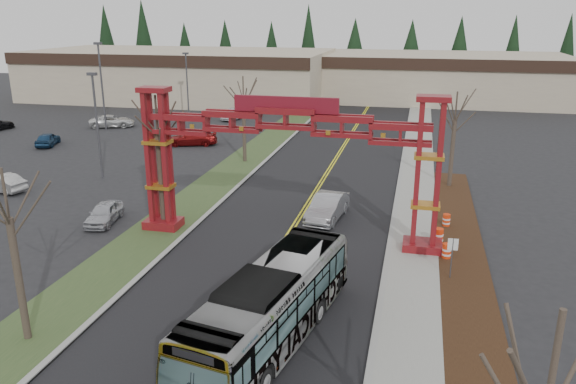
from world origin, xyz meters
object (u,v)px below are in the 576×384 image
(parked_car_far_a, at_px, (233,114))
(light_pole_mid, at_px, (101,80))
(parked_car_near_a, at_px, (104,213))
(retail_building_west, at_px, (182,74))
(parked_car_near_b, at_px, (2,183))
(parked_car_mid_a, at_px, (192,138))
(bare_tree_right_far, at_px, (455,120))
(barrel_north, at_px, (446,221))
(light_pole_near, at_px, (97,118))
(barrel_mid, at_px, (438,237))
(parked_car_mid_b, at_px, (48,139))
(barrel_south, at_px, (447,252))
(retail_building_east, at_px, (439,77))
(light_pole_far, at_px, (187,81))
(gateway_arch, at_px, (286,142))
(parked_car_far_b, at_px, (112,121))
(bare_tree_median_far, at_px, (243,101))
(transit_bus, at_px, (270,307))
(bare_tree_median_mid, at_px, (158,133))
(street_sign, at_px, (452,250))
(bare_tree_median_near, at_px, (9,219))
(silver_sedan, at_px, (327,207))

(parked_car_far_a, height_order, light_pole_mid, light_pole_mid)
(parked_car_near_a, bearing_deg, retail_building_west, 98.92)
(parked_car_near_b, height_order, parked_car_mid_a, parked_car_mid_a)
(parked_car_far_a, bearing_deg, retail_building_west, 140.70)
(bare_tree_right_far, relative_size, barrel_north, 8.44)
(retail_building_west, bearing_deg, parked_car_near_a, -71.68)
(light_pole_near, relative_size, barrel_mid, 8.17)
(parked_car_mid_b, height_order, light_pole_near, light_pole_near)
(barrel_south, relative_size, barrel_mid, 0.89)
(retail_building_west, height_order, light_pole_near, light_pole_near)
(retail_building_east, xyz_separation_m, light_pole_far, (-31.47, -25.75, 1.35))
(barrel_north, bearing_deg, retail_building_east, 89.47)
(retail_building_west, xyz_separation_m, parked_car_far_a, (14.19, -16.65, -3.06))
(parked_car_mid_a, height_order, light_pole_near, light_pole_near)
(parked_car_near_b, bearing_deg, gateway_arch, 94.26)
(parked_car_mid_b, distance_m, barrel_south, 43.71)
(parked_car_far_b, bearing_deg, gateway_arch, -157.23)
(parked_car_far_a, distance_m, light_pole_near, 28.33)
(bare_tree_median_far, bearing_deg, retail_building_east, 68.09)
(parked_car_far_a, bearing_deg, bare_tree_right_far, -32.52)
(transit_bus, distance_m, parked_car_near_b, 29.59)
(bare_tree_median_mid, bearing_deg, barrel_mid, 3.44)
(retail_building_west, distance_m, parked_car_far_b, 24.80)
(parked_car_mid_b, height_order, barrel_north, parked_car_mid_b)
(light_pole_far, distance_m, street_sign, 50.29)
(parked_car_far_a, bearing_deg, bare_tree_median_near, -70.92)
(parked_car_mid_a, xyz_separation_m, barrel_mid, (24.27, -21.42, -0.22))
(barrel_north, bearing_deg, parked_car_near_b, 179.86)
(silver_sedan, height_order, bare_tree_median_far, bare_tree_median_far)
(gateway_arch, height_order, parked_car_near_a, gateway_arch)
(parked_car_mid_b, xyz_separation_m, bare_tree_median_far, (21.72, -1.63, 4.90))
(transit_bus, height_order, light_pole_near, light_pole_near)
(gateway_arch, height_order, barrel_north, gateway_arch)
(parked_car_near_a, bearing_deg, retail_building_east, 60.94)
(retail_building_west, height_order, light_pole_far, light_pole_far)
(gateway_arch, bearing_deg, parked_car_mid_b, 147.62)
(transit_bus, height_order, bare_tree_median_far, bare_tree_median_far)
(light_pole_far, relative_size, barrel_north, 9.51)
(barrel_south, height_order, barrel_north, barrel_south)
(gateway_arch, xyz_separation_m, barrel_north, (9.47, 4.25, -5.54))
(parked_car_near_a, xyz_separation_m, bare_tree_median_near, (4.14, -13.09, 4.70))
(light_pole_mid, distance_m, barrel_mid, 45.90)
(silver_sedan, height_order, bare_tree_median_mid, bare_tree_median_mid)
(bare_tree_median_near, xyz_separation_m, bare_tree_median_mid, (0.00, 13.18, 0.76))
(parked_car_near_a, xyz_separation_m, barrel_mid, (21.04, 1.11, -0.14))
(retail_building_west, xyz_separation_m, barrel_south, (39.31, -54.80, -3.29))
(bare_tree_right_far, distance_m, barrel_south, 15.06)
(bare_tree_median_near, relative_size, barrel_south, 7.95)
(silver_sedan, bearing_deg, light_pole_near, 171.78)
(barrel_south, bearing_deg, parked_car_mid_b, 153.24)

